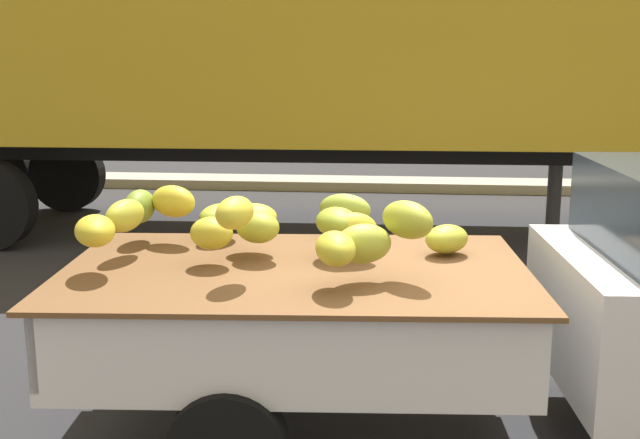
# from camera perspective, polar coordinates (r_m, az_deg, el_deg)

# --- Properties ---
(ground) EXTENTS (220.00, 220.00, 0.00)m
(ground) POSITION_cam_1_polar(r_m,az_deg,el_deg) (5.24, 10.83, -14.99)
(ground) COLOR #28282B
(curb_strip) EXTENTS (80.00, 0.80, 0.16)m
(curb_strip) POSITION_cam_1_polar(r_m,az_deg,el_deg) (13.83, 7.39, 2.50)
(curb_strip) COLOR gray
(curb_strip) RESTS_ON ground
(pickup_truck) EXTENTS (5.01, 2.03, 1.70)m
(pickup_truck) POSITION_cam_1_polar(r_m,az_deg,el_deg) (5.10, 20.16, -5.52)
(pickup_truck) COLOR white
(pickup_truck) RESTS_ON ground
(semi_trailer) EXTENTS (12.04, 2.78, 3.95)m
(semi_trailer) POSITION_cam_1_polar(r_m,az_deg,el_deg) (10.27, -2.01, 13.08)
(semi_trailer) COLOR gold
(semi_trailer) RESTS_ON ground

